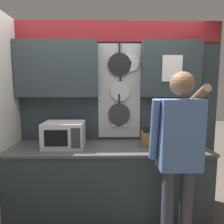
{
  "coord_description": "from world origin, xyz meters",
  "views": [
    {
      "loc": [
        -0.01,
        -2.36,
        1.63
      ],
      "look_at": [
        0.04,
        0.21,
        1.31
      ],
      "focal_mm": 32.0,
      "sensor_mm": 36.0,
      "label": 1
    }
  ],
  "objects_px": {
    "utensil_crock": "(190,140)",
    "microwave": "(64,134)",
    "person": "(179,148)",
    "knife_block": "(146,139)"
  },
  "relations": [
    {
      "from": "utensil_crock",
      "to": "microwave",
      "type": "bearing_deg",
      "value": -179.98
    },
    {
      "from": "person",
      "to": "knife_block",
      "type": "bearing_deg",
      "value": 109.12
    },
    {
      "from": "microwave",
      "to": "person",
      "type": "relative_size",
      "value": 0.27
    },
    {
      "from": "utensil_crock",
      "to": "person",
      "type": "height_order",
      "value": "person"
    },
    {
      "from": "microwave",
      "to": "utensil_crock",
      "type": "bearing_deg",
      "value": 0.02
    },
    {
      "from": "microwave",
      "to": "knife_block",
      "type": "distance_m",
      "value": 1.0
    },
    {
      "from": "knife_block",
      "to": "person",
      "type": "xyz_separation_m",
      "value": [
        0.2,
        -0.57,
        0.06
      ]
    },
    {
      "from": "microwave",
      "to": "person",
      "type": "xyz_separation_m",
      "value": [
        1.19,
        -0.57,
        -0.0
      ]
    },
    {
      "from": "microwave",
      "to": "utensil_crock",
      "type": "xyz_separation_m",
      "value": [
        1.54,
        0.0,
        -0.07
      ]
    },
    {
      "from": "microwave",
      "to": "utensil_crock",
      "type": "distance_m",
      "value": 1.54
    }
  ]
}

